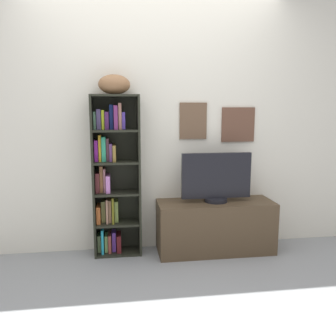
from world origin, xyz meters
name	(u,v)px	position (x,y,z in m)	size (l,w,h in m)	color
ground	(169,306)	(0.00, 0.00, -0.02)	(5.20, 5.20, 0.04)	gray
back_wall	(153,121)	(0.00, 1.13, 1.29)	(4.80, 0.08, 2.57)	silver
bookshelf	(113,177)	(-0.40, 1.01, 0.76)	(0.45, 0.24, 1.53)	black
football	(114,84)	(-0.36, 0.98, 1.62)	(0.30, 0.18, 0.18)	brown
tv_stand	(215,227)	(0.59, 0.89, 0.25)	(1.14, 0.41, 0.51)	#4A3926
television	(216,178)	(0.59, 0.89, 0.74)	(0.68, 0.22, 0.48)	black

